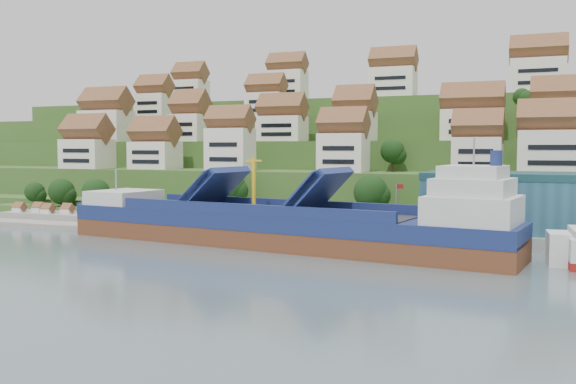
% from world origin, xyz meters
% --- Properties ---
extents(ground, '(300.00, 300.00, 0.00)m').
position_xyz_m(ground, '(0.00, 0.00, 0.00)').
color(ground, slate).
rests_on(ground, ground).
extents(quay, '(180.00, 14.00, 2.20)m').
position_xyz_m(quay, '(20.00, 15.00, 1.10)').
color(quay, gray).
rests_on(quay, ground).
extents(pebble_beach, '(45.00, 20.00, 1.00)m').
position_xyz_m(pebble_beach, '(-58.00, 12.00, 0.50)').
color(pebble_beach, gray).
rests_on(pebble_beach, ground).
extents(hillside, '(260.00, 128.00, 31.00)m').
position_xyz_m(hillside, '(0.00, 103.55, 10.66)').
color(hillside, '#2D4C1E').
rests_on(hillside, ground).
extents(hillside_village, '(157.99, 63.20, 29.28)m').
position_xyz_m(hillside_village, '(-0.65, 59.25, 23.76)').
color(hillside_village, white).
rests_on(hillside_village, ground).
extents(hillside_trees, '(140.50, 62.34, 28.44)m').
position_xyz_m(hillside_trees, '(-10.39, 37.89, 13.45)').
color(hillside_trees, '#173913').
rests_on(hillside_trees, ground).
extents(flagpole, '(1.28, 0.16, 8.00)m').
position_xyz_m(flagpole, '(18.11, 10.00, 6.88)').
color(flagpole, gray).
rests_on(flagpole, quay).
extents(beach_huts, '(14.40, 3.70, 2.20)m').
position_xyz_m(beach_huts, '(-60.00, 10.75, 2.10)').
color(beach_huts, white).
rests_on(beach_huts, pebble_beach).
extents(cargo_ship, '(80.31, 22.80, 17.62)m').
position_xyz_m(cargo_ship, '(2.19, -1.43, 3.34)').
color(cargo_ship, brown).
rests_on(cargo_ship, ground).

